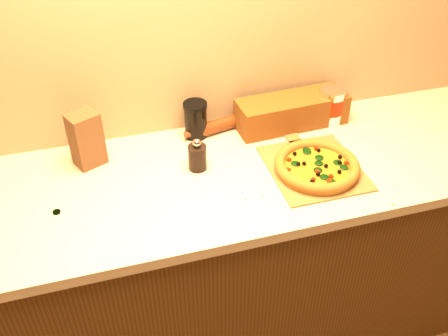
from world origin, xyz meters
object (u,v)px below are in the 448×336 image
pizza_peel (312,166)px  pizza (317,166)px  coffee_canister (331,105)px  pepper_grinder (197,157)px  dark_jar (196,120)px  rolling_pin (230,122)px

pizza_peel → pizza: 0.04m
pizza_peel → pizza: pizza is taller
pizza_peel → coffee_canister: (0.19, 0.26, 0.07)m
pepper_grinder → dark_jar: (0.04, 0.20, 0.02)m
pizza → rolling_pin: size_ratio=0.76×
pizza → rolling_pin: (-0.21, 0.36, 0.00)m
pizza_peel → rolling_pin: (-0.21, 0.33, 0.02)m
pepper_grinder → rolling_pin: pepper_grinder is taller
pizza_peel → pepper_grinder: bearing=165.4°
dark_jar → coffee_canister: bearing=-4.8°
coffee_canister → dark_jar: dark_jar is taller
pepper_grinder → rolling_pin: size_ratio=0.32×
pizza → coffee_canister: bearing=57.3°
pepper_grinder → coffee_canister: 0.61m
coffee_canister → dark_jar: 0.55m
pizza_peel → pepper_grinder: pepper_grinder is taller
rolling_pin → pepper_grinder: bearing=-130.2°
pizza_peel → dark_jar: dark_jar is taller
pepper_grinder → dark_jar: dark_jar is taller
coffee_canister → dark_jar: size_ratio=0.99×
rolling_pin → coffee_canister: (0.40, -0.06, 0.05)m
pizza_peel → coffee_canister: coffee_canister is taller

